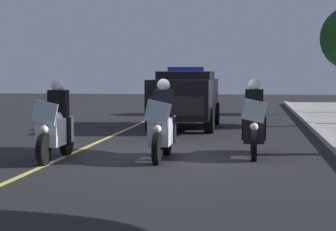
{
  "coord_description": "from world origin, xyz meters",
  "views": [
    {
      "loc": [
        13.27,
        1.87,
        1.83
      ],
      "look_at": [
        -0.01,
        0.0,
        0.9
      ],
      "focal_mm": 64.72,
      "sensor_mm": 36.0,
      "label": 1
    }
  ],
  "objects_px": {
    "police_motorcycle_trailing": "(254,125)",
    "police_motorcycle_lead_right": "(162,127)",
    "police_suv": "(186,96)",
    "police_motorcycle_lead_left": "(56,127)"
  },
  "relations": [
    {
      "from": "police_motorcycle_lead_left",
      "to": "police_suv",
      "type": "height_order",
      "value": "police_suv"
    },
    {
      "from": "police_motorcycle_lead_right",
      "to": "police_motorcycle_trailing",
      "type": "distance_m",
      "value": 2.09
    },
    {
      "from": "police_motorcycle_lead_left",
      "to": "police_suv",
      "type": "distance_m",
      "value": 8.05
    },
    {
      "from": "police_suv",
      "to": "police_motorcycle_trailing",
      "type": "bearing_deg",
      "value": 18.91
    },
    {
      "from": "police_motorcycle_trailing",
      "to": "police_suv",
      "type": "bearing_deg",
      "value": -161.09
    },
    {
      "from": "police_motorcycle_lead_right",
      "to": "police_suv",
      "type": "xyz_separation_m",
      "value": [
        -7.38,
        -0.33,
        0.37
      ]
    },
    {
      "from": "police_motorcycle_lead_left",
      "to": "police_motorcycle_trailing",
      "type": "bearing_deg",
      "value": 106.26
    },
    {
      "from": "police_motorcycle_lead_right",
      "to": "police_motorcycle_trailing",
      "type": "xyz_separation_m",
      "value": [
        -0.78,
        1.94,
        0.0
      ]
    },
    {
      "from": "police_motorcycle_trailing",
      "to": "police_motorcycle_lead_right",
      "type": "bearing_deg",
      "value": -68.0
    },
    {
      "from": "police_motorcycle_trailing",
      "to": "police_motorcycle_lead_left",
      "type": "bearing_deg",
      "value": -73.74
    }
  ]
}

